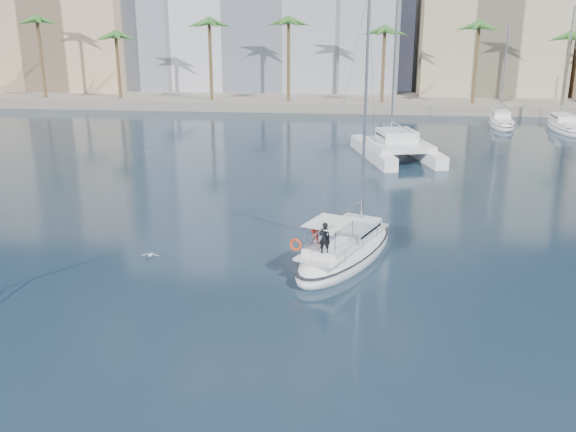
# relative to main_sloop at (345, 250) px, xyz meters

# --- Properties ---
(ground) EXTENTS (160.00, 160.00, 0.00)m
(ground) POSITION_rel_main_sloop_xyz_m (-2.95, -3.17, -0.48)
(ground) COLOR black
(ground) RESTS_ON ground
(quay) EXTENTS (120.00, 14.00, 1.20)m
(quay) POSITION_rel_main_sloop_xyz_m (-2.95, 57.83, 0.12)
(quay) COLOR gray
(quay) RESTS_ON ground
(building_modern) EXTENTS (42.00, 16.00, 28.00)m
(building_modern) POSITION_rel_main_sloop_xyz_m (-14.95, 69.83, 13.52)
(building_modern) COLOR silver
(building_modern) RESTS_ON ground
(building_tan_left) EXTENTS (22.00, 14.00, 22.00)m
(building_tan_left) POSITION_rel_main_sloop_xyz_m (-44.95, 65.83, 10.52)
(building_tan_left) COLOR tan
(building_tan_left) RESTS_ON ground
(building_beige) EXTENTS (20.00, 14.00, 20.00)m
(building_beige) POSITION_rel_main_sloop_xyz_m (19.05, 66.83, 9.52)
(building_beige) COLOR tan
(building_beige) RESTS_ON ground
(palm_left) EXTENTS (3.60, 3.60, 12.30)m
(palm_left) POSITION_rel_main_sloop_xyz_m (-36.95, 53.83, 9.80)
(palm_left) COLOR brown
(palm_left) RESTS_ON ground
(palm_centre) EXTENTS (3.60, 3.60, 12.30)m
(palm_centre) POSITION_rel_main_sloop_xyz_m (-2.95, 53.83, 9.80)
(palm_centre) COLOR brown
(palm_centre) RESTS_ON ground
(main_sloop) EXTENTS (6.74, 10.34, 14.70)m
(main_sloop) POSITION_rel_main_sloop_xyz_m (0.00, 0.00, 0.00)
(main_sloop) COLOR white
(main_sloop) RESTS_ON ground
(catamaran) EXTENTS (8.27, 12.22, 16.37)m
(catamaran) POSITION_rel_main_sloop_xyz_m (4.06, 25.48, 0.64)
(catamaran) COLOR white
(catamaran) RESTS_ON ground
(seagull) EXTENTS (0.96, 0.41, 0.18)m
(seagull) POSITION_rel_main_sloop_xyz_m (-10.28, -1.37, -0.17)
(seagull) COLOR silver
(seagull) RESTS_ON ground
(moored_yacht_a) EXTENTS (3.37, 9.52, 11.90)m
(moored_yacht_a) POSITION_rel_main_sloop_xyz_m (17.05, 43.83, -0.48)
(moored_yacht_a) COLOR white
(moored_yacht_a) RESTS_ON ground
(moored_yacht_b) EXTENTS (3.32, 10.83, 13.72)m
(moored_yacht_b) POSITION_rel_main_sloop_xyz_m (23.55, 41.83, -0.48)
(moored_yacht_b) COLOR white
(moored_yacht_b) RESTS_ON ground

